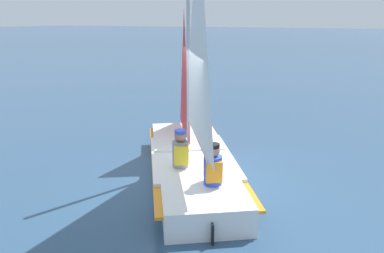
# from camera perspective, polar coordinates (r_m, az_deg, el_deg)

# --- Properties ---
(ground_plane) EXTENTS (260.00, 260.00, 0.00)m
(ground_plane) POSITION_cam_1_polar(r_m,az_deg,el_deg) (7.66, -0.00, -7.68)
(ground_plane) COLOR #2D4C6B
(sailboat_main) EXTENTS (4.66, 3.80, 4.97)m
(sailboat_main) POSITION_cam_1_polar(r_m,az_deg,el_deg) (7.35, 0.06, -3.16)
(sailboat_main) COLOR white
(sailboat_main) RESTS_ON ground_plane
(sailor_helm) EXTENTS (0.43, 0.41, 1.16)m
(sailor_helm) POSITION_cam_1_polar(r_m,az_deg,el_deg) (6.89, -1.75, -4.81)
(sailor_helm) COLOR black
(sailor_helm) RESTS_ON ground_plane
(sailor_crew) EXTENTS (0.43, 0.41, 1.16)m
(sailor_crew) POSITION_cam_1_polar(r_m,az_deg,el_deg) (6.19, 3.18, -7.33)
(sailor_crew) COLOR black
(sailor_crew) RESTS_ON ground_plane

